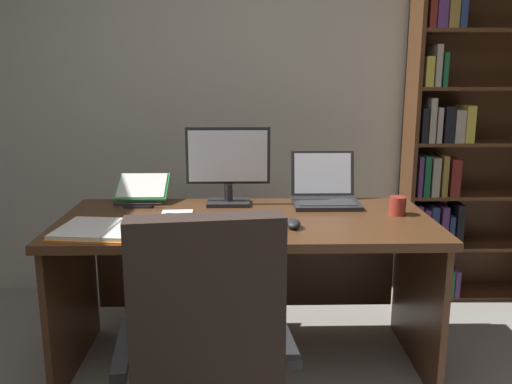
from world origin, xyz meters
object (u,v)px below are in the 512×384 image
(reading_stand_with_book, at_px, (142,190))
(pen, at_px, (181,214))
(open_binder, at_px, (114,230))
(laptop, at_px, (325,193))
(notepad, at_px, (176,216))
(keyboard, at_px, (226,226))
(office_chair, at_px, (207,376))
(desk, at_px, (246,253))
(bookshelf, at_px, (460,149))
(coffee_mug, at_px, (397,206))
(computer_mouse, at_px, (293,224))
(monitor, at_px, (228,167))

(reading_stand_with_book, distance_m, pen, 0.39)
(open_binder, bearing_deg, laptop, 33.54)
(reading_stand_with_book, relative_size, notepad, 1.29)
(keyboard, height_order, reading_stand_with_book, reading_stand_with_book)
(laptop, distance_m, notepad, 0.79)
(office_chair, bearing_deg, reading_stand_with_book, 103.01)
(reading_stand_with_book, bearing_deg, desk, -23.66)
(bookshelf, height_order, coffee_mug, bookshelf)
(open_binder, distance_m, coffee_mug, 1.33)
(keyboard, distance_m, coffee_mug, 0.85)
(open_binder, distance_m, notepad, 0.34)
(keyboard, bearing_deg, computer_mouse, 0.00)
(bookshelf, relative_size, monitor, 4.65)
(reading_stand_with_book, bearing_deg, office_chair, -69.98)
(computer_mouse, relative_size, pen, 0.74)
(laptop, bearing_deg, bookshelf, 30.83)
(laptop, distance_m, coffee_mug, 0.39)
(open_binder, bearing_deg, pen, 49.62)
(bookshelf, relative_size, office_chair, 1.96)
(monitor, xyz_separation_m, pen, (-0.22, -0.25, -0.18))
(notepad, bearing_deg, keyboard, -38.35)
(monitor, height_order, laptop, monitor)
(reading_stand_with_book, distance_m, coffee_mug, 1.31)
(monitor, xyz_separation_m, computer_mouse, (0.30, -0.44, -0.18))
(bookshelf, relative_size, computer_mouse, 19.33)
(computer_mouse, bearing_deg, office_chair, -118.20)
(bookshelf, xyz_separation_m, computer_mouse, (-1.13, -1.00, -0.19))
(laptop, xyz_separation_m, open_binder, (-0.99, -0.50, -0.04))
(monitor, bearing_deg, open_binder, -134.57)
(notepad, distance_m, pen, 0.02)
(desk, distance_m, office_chair, 0.91)
(office_chair, bearing_deg, coffee_mug, 37.60)
(bookshelf, height_order, open_binder, bookshelf)
(monitor, distance_m, open_binder, 0.71)
(bookshelf, distance_m, monitor, 1.54)
(pen, bearing_deg, notepad, 180.00)
(desk, height_order, laptop, laptop)
(computer_mouse, bearing_deg, notepad, 160.58)
(desk, xyz_separation_m, notepad, (-0.33, -0.06, 0.21))
(desk, relative_size, office_chair, 1.72)
(office_chair, xyz_separation_m, keyboard, (0.05, 0.64, 0.34))
(monitor, height_order, keyboard, monitor)
(keyboard, relative_size, computer_mouse, 4.04)
(laptop, xyz_separation_m, coffee_mug, (0.32, -0.23, -0.01))
(desk, distance_m, laptop, 0.53)
(desk, distance_m, keyboard, 0.34)
(monitor, bearing_deg, laptop, 0.81)
(monitor, relative_size, laptop, 1.28)
(desk, distance_m, computer_mouse, 0.39)
(laptop, xyz_separation_m, reading_stand_with_book, (-0.97, 0.04, 0.01))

